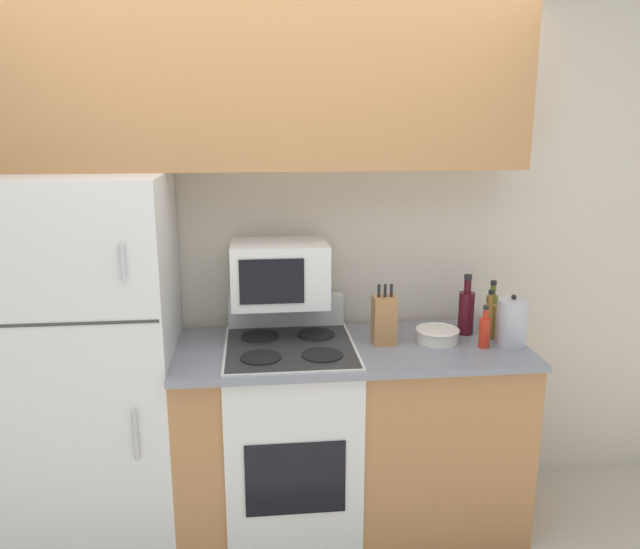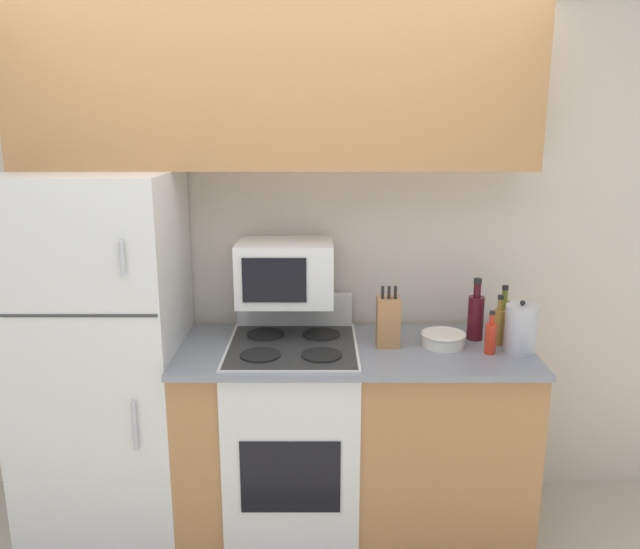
% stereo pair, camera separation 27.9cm
% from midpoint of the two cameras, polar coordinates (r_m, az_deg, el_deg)
% --- Properties ---
extents(wall_back, '(8.00, 0.05, 2.55)m').
position_cam_midpoint_polar(wall_back, '(3.19, -7.17, 1.47)').
color(wall_back, beige).
rests_on(wall_back, ground_plane).
extents(lower_cabinets, '(1.63, 0.67, 0.93)m').
position_cam_midpoint_polar(lower_cabinets, '(3.12, 0.12, -14.51)').
color(lower_cabinets, '#B27A47').
rests_on(lower_cabinets, ground_plane).
extents(refrigerator, '(0.73, 0.69, 1.74)m').
position_cam_midpoint_polar(refrigerator, '(3.08, -22.48, -7.84)').
color(refrigerator, silver).
rests_on(refrigerator, ground_plane).
extents(upper_cabinets, '(2.36, 0.34, 0.72)m').
position_cam_midpoint_polar(upper_cabinets, '(2.93, -7.73, 16.59)').
color(upper_cabinets, '#B27A47').
rests_on(upper_cabinets, refrigerator).
extents(stove, '(0.60, 0.66, 1.10)m').
position_cam_midpoint_polar(stove, '(3.09, -5.35, -14.51)').
color(stove, silver).
rests_on(stove, ground_plane).
extents(microwave, '(0.45, 0.33, 0.29)m').
position_cam_midpoint_polar(microwave, '(2.95, -6.43, 0.11)').
color(microwave, silver).
rests_on(microwave, stove).
extents(knife_block, '(0.10, 0.11, 0.29)m').
position_cam_midpoint_polar(knife_block, '(2.92, 3.15, -4.17)').
color(knife_block, '#B27A47').
rests_on(knife_block, lower_cabinets).
extents(bowl, '(0.21, 0.21, 0.06)m').
position_cam_midpoint_polar(bowl, '(2.99, 8.07, -5.50)').
color(bowl, silver).
rests_on(bowl, lower_cabinets).
extents(bottle_wine_red, '(0.08, 0.08, 0.30)m').
position_cam_midpoint_polar(bottle_wine_red, '(3.10, 10.74, -3.31)').
color(bottle_wine_red, '#470F19').
rests_on(bottle_wine_red, lower_cabinets).
extents(bottle_hot_sauce, '(0.05, 0.05, 0.20)m').
position_cam_midpoint_polar(bottle_hot_sauce, '(2.94, 12.21, -5.12)').
color(bottle_hot_sauce, red).
rests_on(bottle_hot_sauce, lower_cabinets).
extents(bottle_olive_oil, '(0.06, 0.06, 0.26)m').
position_cam_midpoint_polar(bottle_olive_oil, '(3.16, 13.03, -3.37)').
color(bottle_olive_oil, '#5B6619').
rests_on(bottle_olive_oil, lower_cabinets).
extents(bottle_vinegar, '(0.06, 0.06, 0.24)m').
position_cam_midpoint_polar(bottle_vinegar, '(3.06, 12.76, -4.07)').
color(bottle_vinegar, olive).
rests_on(bottle_vinegar, lower_cabinets).
extents(kettle, '(0.14, 0.14, 0.24)m').
position_cam_midpoint_polar(kettle, '(3.00, 14.63, -4.27)').
color(kettle, '#B7B7BC').
rests_on(kettle, lower_cabinets).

